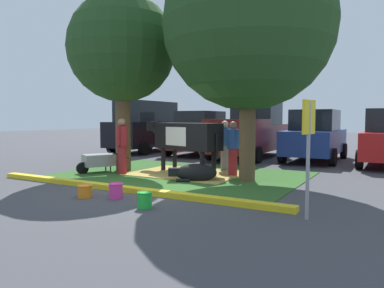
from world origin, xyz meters
The scene contains 20 objects.
ground_plane centered at (0.00, 0.00, 0.00)m, with size 80.00×80.00×0.00m, color #424247.
grass_island centered at (-0.31, 2.03, 0.01)m, with size 6.96×5.07×0.02m, color #2D5B23.
curb_yellow centered at (-0.31, -0.66, 0.06)m, with size 8.16×0.24×0.12m, color yellow.
hay_bedding centered at (-0.23, 2.28, 0.03)m, with size 3.20×2.40×0.04m, color tan.
shade_tree_left centered at (-2.38, 1.91, 3.86)m, with size 3.40×3.40×5.60m.
shade_tree_right centered at (1.77, 2.04, 4.13)m, with size 4.50×4.50×6.39m.
cow_holstein centered at (-0.44, 2.51, 1.13)m, with size 3.07×1.30×1.58m.
calf_lying centered at (0.59, 1.29, 0.24)m, with size 1.29×0.96×0.48m.
person_handler centered at (1.12, 2.59, 0.85)m, with size 0.34×0.47×1.60m.
person_visitor_near centered at (0.45, 3.48, 0.86)m, with size 0.52×0.34×1.61m.
person_visitor_far centered at (-1.85, 1.23, 0.91)m, with size 0.34×0.52×1.68m.
wheelbarrow centered at (-2.77, 1.17, 0.39)m, with size 1.12×1.55×0.63m.
parking_sign centered at (4.00, -0.98, 1.40)m, with size 0.12×0.44×1.98m.
bucket_orange centered at (-0.49, -1.57, 0.14)m, with size 0.33×0.33×0.27m.
bucket_pink centered at (0.14, -1.31, 0.17)m, with size 0.31×0.31×0.32m.
bucket_green centered at (1.18, -1.69, 0.16)m, with size 0.29×0.29×0.31m.
suv_black centered at (-5.78, 7.72, 1.27)m, with size 2.13×4.61×2.52m.
sedan_silver centered at (-2.85, 7.97, 0.98)m, with size 2.03×4.41×2.02m.
pickup_truck_maroon centered at (-0.35, 7.84, 1.11)m, with size 2.23×5.41×2.42m.
sedan_blue centered at (2.36, 7.90, 0.98)m, with size 2.03×4.41×2.02m.
Camera 1 is at (5.31, -7.13, 1.68)m, focal length 34.26 mm.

